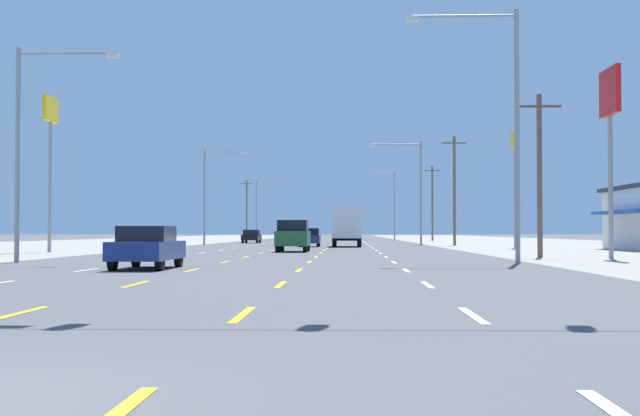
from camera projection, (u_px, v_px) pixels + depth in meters
name	position (u px, v px, depth m)	size (l,w,h in m)	color
ground_plane	(308.00, 247.00, 72.23)	(572.00, 572.00, 0.00)	#4C4C4F
lot_apron_left	(15.00, 246.00, 73.04)	(28.00, 440.00, 0.01)	gray
lot_apron_right	(607.00, 247.00, 71.43)	(28.00, 440.00, 0.01)	gray
lane_markings	(322.00, 241.00, 110.70)	(10.64, 227.60, 0.01)	white
signal_span_wire	(161.00, 17.00, 15.15)	(27.65, 0.53, 8.53)	brown
sedan_inner_left_nearest	(147.00, 247.00, 29.51)	(1.80, 4.50, 1.46)	navy
suv_center_turn_near	(293.00, 235.00, 54.31)	(1.98, 4.90, 1.98)	#235B2D
hatchback_center_turn_mid	(310.00, 237.00, 71.92)	(1.72, 3.90, 1.54)	navy
box_truck_inner_right_midfar	(347.00, 225.00, 71.89)	(2.40, 7.20, 3.23)	black
sedan_far_left_far	(252.00, 236.00, 94.73)	(1.80, 4.50, 1.46)	black
sedan_inner_left_farther	(299.00, 235.00, 123.11)	(1.80, 4.50, 1.46)	maroon
sedan_inner_right_farthest	(350.00, 235.00, 130.38)	(1.80, 4.50, 1.46)	white
pole_sign_left_row_1	(50.00, 134.00, 52.95)	(0.24, 2.28, 9.53)	gray
pole_sign_right_row_1	(610.00, 110.00, 40.42)	(0.24, 2.66, 8.91)	gray
pole_sign_right_row_2	(515.00, 161.00, 66.19)	(0.24, 2.19, 8.93)	gray
streetlight_left_row_0	(29.00, 136.00, 35.36)	(4.27, 0.26, 8.81)	gray
streetlight_right_row_0	(505.00, 115.00, 34.75)	(4.54, 0.26, 10.22)	gray
streetlight_left_row_1	(209.00, 189.00, 81.26)	(3.99, 0.26, 9.01)	gray
streetlight_right_row_1	(415.00, 184.00, 80.65)	(4.94, 0.26, 9.67)	gray
streetlight_left_row_2	(259.00, 206.00, 127.16)	(3.60, 0.26, 8.78)	gray
streetlight_right_row_2	(392.00, 201.00, 126.55)	(4.08, 0.26, 10.03)	gray
utility_pole_right_row_0	(540.00, 172.00, 43.02)	(2.20, 0.26, 8.11)	brown
utility_pole_right_row_1	(454.00, 189.00, 78.37)	(2.20, 0.26, 9.90)	brown
utility_pole_right_row_2	(432.00, 202.00, 117.28)	(2.20, 0.26, 10.14)	brown
utility_pole_left_row_3	(247.00, 208.00, 153.46)	(2.20, 0.26, 10.34)	brown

